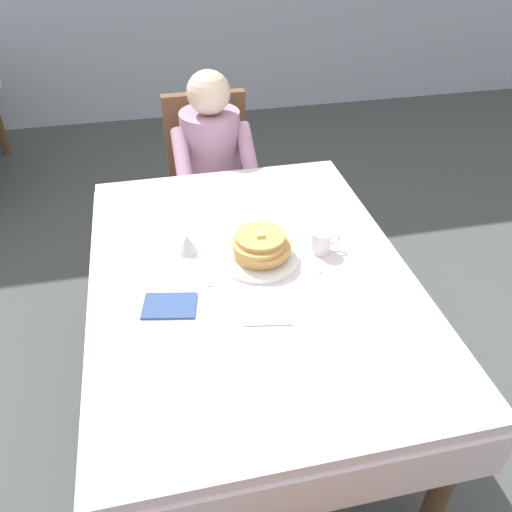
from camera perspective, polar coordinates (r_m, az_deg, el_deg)
ground_plane at (r=2.34m, az=-0.48°, el=-15.93°), size 14.00×14.00×0.00m
dining_table_main at (r=1.86m, az=-0.58°, el=-3.82°), size 1.12×1.52×0.74m
chair_diner at (r=2.89m, az=-5.13°, el=9.37°), size 0.44×0.45×0.93m
diner_person at (r=2.69m, az=-4.81°, el=10.47°), size 0.40×0.43×1.12m
plate_breakfast at (r=1.85m, az=0.43°, el=-0.22°), size 0.28×0.28×0.02m
breakfast_stack at (r=1.82m, az=0.49°, el=1.11°), size 0.21×0.21×0.10m
cup_coffee at (r=1.89m, az=7.21°, el=1.62°), size 0.11×0.08×0.08m
syrup_pitcher at (r=1.89m, az=-7.64°, el=1.37°), size 0.08×0.08×0.07m
fork_left_of_plate at (r=1.82m, az=-5.29°, el=-1.50°), size 0.03×0.18×0.00m
knife_right_of_plate at (r=1.88m, az=6.22°, el=0.03°), size 0.02×0.20×0.00m
spoon_near_edge at (r=1.61m, az=1.29°, el=-7.52°), size 0.15×0.04×0.00m
napkin_folded at (r=1.69m, az=-9.53°, el=-5.44°), size 0.19×0.15×0.01m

